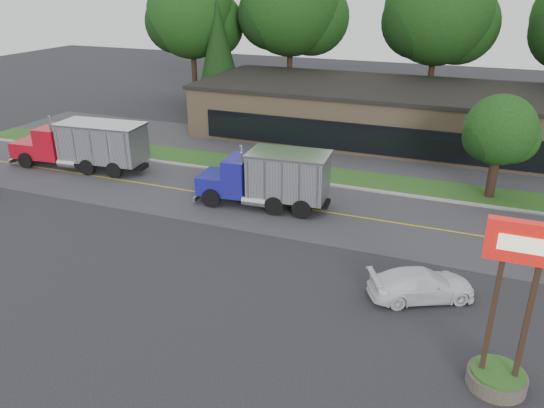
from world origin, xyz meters
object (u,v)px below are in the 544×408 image
at_px(bilo_sign, 506,335).
at_px(dump_truck_red, 86,144).
at_px(dump_truck_blue, 271,177).
at_px(rally_car, 421,284).

height_order(bilo_sign, dump_truck_red, bilo_sign).
height_order(dump_truck_blue, rally_car, dump_truck_blue).
bearing_deg(bilo_sign, dump_truck_blue, 138.15).
relative_size(dump_truck_red, rally_car, 2.32).
distance_m(dump_truck_red, rally_car, 25.28).
bearing_deg(rally_car, dump_truck_red, 42.82).
xyz_separation_m(dump_truck_red, dump_truck_blue, (14.41, -1.46, -0.01)).
bearing_deg(bilo_sign, rally_car, 124.11).
distance_m(bilo_sign, rally_car, 5.53).
height_order(dump_truck_red, rally_car, dump_truck_red).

